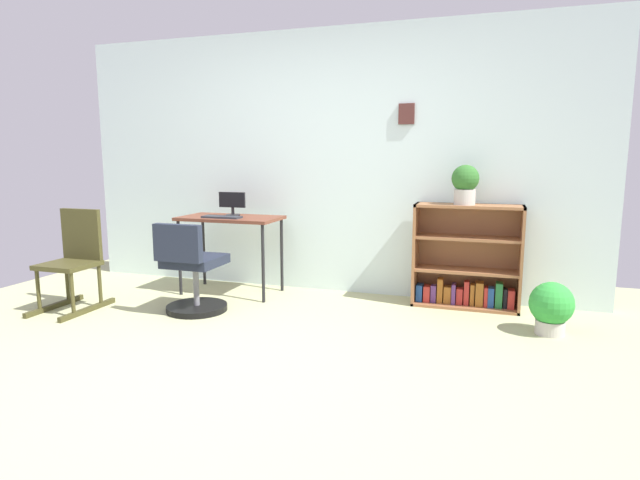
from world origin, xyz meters
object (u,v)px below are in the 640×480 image
(desk, at_px, (231,224))
(office_chair, at_px, (192,274))
(rocking_chair, at_px, (74,259))
(bookshelf_low, at_px, (467,263))
(keyboard, at_px, (222,217))
(monitor, at_px, (232,203))
(potted_plant_floor, at_px, (551,306))
(potted_plant_on_shelf, at_px, (465,183))

(desk, height_order, office_chair, office_chair)
(rocking_chair, distance_m, bookshelf_low, 3.44)
(desk, height_order, keyboard, keyboard)
(monitor, bearing_deg, potted_plant_floor, -8.40)
(keyboard, distance_m, rocking_chair, 1.33)
(office_chair, bearing_deg, potted_plant_on_shelf, 22.40)
(bookshelf_low, bearing_deg, potted_plant_floor, -42.60)
(desk, distance_m, rocking_chair, 1.40)
(rocking_chair, bearing_deg, monitor, 43.31)
(keyboard, relative_size, bookshelf_low, 0.41)
(potted_plant_on_shelf, bearing_deg, office_chair, -157.60)
(office_chair, bearing_deg, potted_plant_floor, 7.11)
(keyboard, distance_m, bookshelf_low, 2.28)
(office_chair, xyz_separation_m, rocking_chair, (-1.05, -0.20, 0.11))
(desk, bearing_deg, monitor, 101.41)
(monitor, height_order, potted_plant_on_shelf, potted_plant_on_shelf)
(monitor, distance_m, potted_plant_floor, 2.96)
(rocking_chair, xyz_separation_m, bookshelf_low, (3.25, 1.15, -0.05))
(bookshelf_low, distance_m, potted_plant_floor, 0.89)
(desk, relative_size, office_chair, 1.22)
(potted_plant_floor, bearing_deg, keyboard, 175.65)
(desk, distance_m, bookshelf_low, 2.23)
(potted_plant_on_shelf, relative_size, potted_plant_floor, 0.86)
(monitor, relative_size, potted_plant_on_shelf, 0.80)
(office_chair, bearing_deg, keyboard, 91.69)
(desk, distance_m, keyboard, 0.15)
(keyboard, xyz_separation_m, office_chair, (0.02, -0.57, -0.42))
(potted_plant_floor, bearing_deg, office_chair, -172.89)
(keyboard, xyz_separation_m, potted_plant_on_shelf, (2.18, 0.32, 0.34))
(office_chair, xyz_separation_m, bookshelf_low, (2.20, 0.95, 0.06))
(rocking_chair, relative_size, potted_plant_floor, 2.17)
(office_chair, distance_m, bookshelf_low, 2.40)
(keyboard, bearing_deg, bookshelf_low, 9.58)
(keyboard, distance_m, office_chair, 0.71)
(rocking_chair, distance_m, potted_plant_floor, 3.94)
(monitor, height_order, keyboard, monitor)
(keyboard, bearing_deg, potted_plant_on_shelf, 8.31)
(keyboard, height_order, bookshelf_low, bookshelf_low)
(desk, height_order, potted_plant_floor, desk)
(monitor, bearing_deg, keyboard, -91.68)
(office_chair, relative_size, potted_plant_floor, 1.97)
(keyboard, relative_size, potted_plant_on_shelf, 1.10)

